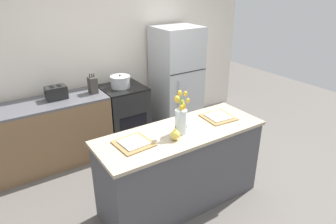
{
  "coord_description": "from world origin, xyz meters",
  "views": [
    {
      "loc": [
        -1.61,
        -2.2,
        2.33
      ],
      "look_at": [
        0.0,
        0.25,
        1.02
      ],
      "focal_mm": 32.0,
      "sensor_mm": 36.0,
      "label": 1
    }
  ],
  "objects_px": {
    "plate_setting_left": "(134,143)",
    "toaster": "(56,93)",
    "pear_figurine": "(175,134)",
    "refrigerator": "(176,79)",
    "stove_range": "(125,115)",
    "cooking_pot": "(120,82)",
    "flower_vase": "(181,117)",
    "plate_setting_right": "(218,117)",
    "knife_block": "(93,85)"
  },
  "relations": [
    {
      "from": "plate_setting_left",
      "to": "knife_block",
      "type": "xyz_separation_m",
      "value": [
        0.19,
        1.57,
        0.09
      ]
    },
    {
      "from": "stove_range",
      "to": "pear_figurine",
      "type": "bearing_deg",
      "value": -98.55
    },
    {
      "from": "stove_range",
      "to": "knife_block",
      "type": "xyz_separation_m",
      "value": [
        -0.44,
        -0.0,
        0.56
      ]
    },
    {
      "from": "plate_setting_right",
      "to": "toaster",
      "type": "xyz_separation_m",
      "value": [
        -1.35,
        1.61,
        0.07
      ]
    },
    {
      "from": "plate_setting_right",
      "to": "knife_block",
      "type": "relative_size",
      "value": 1.29
    },
    {
      "from": "toaster",
      "to": "cooking_pot",
      "type": "xyz_separation_m",
      "value": [
        0.89,
        -0.04,
        -0.0
      ]
    },
    {
      "from": "toaster",
      "to": "pear_figurine",
      "type": "bearing_deg",
      "value": -69.37
    },
    {
      "from": "refrigerator",
      "to": "knife_block",
      "type": "xyz_separation_m",
      "value": [
        -1.39,
        -0.0,
        0.17
      ]
    },
    {
      "from": "plate_setting_left",
      "to": "toaster",
      "type": "height_order",
      "value": "toaster"
    },
    {
      "from": "plate_setting_left",
      "to": "cooking_pot",
      "type": "bearing_deg",
      "value": 69.03
    },
    {
      "from": "plate_setting_right",
      "to": "knife_block",
      "type": "xyz_separation_m",
      "value": [
        -0.87,
        1.57,
        0.09
      ]
    },
    {
      "from": "plate_setting_left",
      "to": "plate_setting_right",
      "type": "relative_size",
      "value": 1.0
    },
    {
      "from": "pear_figurine",
      "to": "stove_range",
      "type": "bearing_deg",
      "value": 81.45
    },
    {
      "from": "plate_setting_right",
      "to": "knife_block",
      "type": "height_order",
      "value": "knife_block"
    },
    {
      "from": "refrigerator",
      "to": "flower_vase",
      "type": "xyz_separation_m",
      "value": [
        -1.08,
        -1.62,
        0.23
      ]
    },
    {
      "from": "pear_figurine",
      "to": "plate_setting_left",
      "type": "distance_m",
      "value": 0.41
    },
    {
      "from": "cooking_pot",
      "to": "toaster",
      "type": "bearing_deg",
      "value": 177.3
    },
    {
      "from": "refrigerator",
      "to": "toaster",
      "type": "bearing_deg",
      "value": 178.63
    },
    {
      "from": "cooking_pot",
      "to": "knife_block",
      "type": "height_order",
      "value": "knife_block"
    },
    {
      "from": "flower_vase",
      "to": "cooking_pot",
      "type": "distance_m",
      "value": 1.63
    },
    {
      "from": "plate_setting_left",
      "to": "toaster",
      "type": "bearing_deg",
      "value": 100.12
    },
    {
      "from": "flower_vase",
      "to": "plate_setting_right",
      "type": "relative_size",
      "value": 1.27
    },
    {
      "from": "cooking_pot",
      "to": "knife_block",
      "type": "xyz_separation_m",
      "value": [
        -0.41,
        -0.0,
        0.03
      ]
    },
    {
      "from": "stove_range",
      "to": "plate_setting_right",
      "type": "distance_m",
      "value": 1.69
    },
    {
      "from": "flower_vase",
      "to": "pear_figurine",
      "type": "relative_size",
      "value": 3.03
    },
    {
      "from": "plate_setting_left",
      "to": "knife_block",
      "type": "bearing_deg",
      "value": 83.02
    },
    {
      "from": "stove_range",
      "to": "cooking_pot",
      "type": "relative_size",
      "value": 3.14
    },
    {
      "from": "refrigerator",
      "to": "flower_vase",
      "type": "height_order",
      "value": "refrigerator"
    },
    {
      "from": "stove_range",
      "to": "toaster",
      "type": "xyz_separation_m",
      "value": [
        -0.92,
        0.05,
        0.53
      ]
    },
    {
      "from": "refrigerator",
      "to": "flower_vase",
      "type": "bearing_deg",
      "value": -123.57
    },
    {
      "from": "plate_setting_right",
      "to": "toaster",
      "type": "bearing_deg",
      "value": 129.98
    },
    {
      "from": "pear_figurine",
      "to": "refrigerator",
      "type": "bearing_deg",
      "value": 54.85
    },
    {
      "from": "toaster",
      "to": "cooking_pot",
      "type": "distance_m",
      "value": 0.89
    },
    {
      "from": "flower_vase",
      "to": "toaster",
      "type": "height_order",
      "value": "flower_vase"
    },
    {
      "from": "refrigerator",
      "to": "cooking_pot",
      "type": "distance_m",
      "value": 0.99
    },
    {
      "from": "cooking_pot",
      "to": "plate_setting_right",
      "type": "bearing_deg",
      "value": -73.58
    },
    {
      "from": "plate_setting_left",
      "to": "toaster",
      "type": "xyz_separation_m",
      "value": [
        -0.29,
        1.61,
        0.07
      ]
    },
    {
      "from": "toaster",
      "to": "knife_block",
      "type": "distance_m",
      "value": 0.48
    },
    {
      "from": "cooking_pot",
      "to": "knife_block",
      "type": "bearing_deg",
      "value": -179.43
    },
    {
      "from": "stove_range",
      "to": "cooking_pot",
      "type": "bearing_deg",
      "value": 173.76
    },
    {
      "from": "flower_vase",
      "to": "knife_block",
      "type": "bearing_deg",
      "value": 100.9
    },
    {
      "from": "pear_figurine",
      "to": "cooking_pot",
      "type": "bearing_deg",
      "value": 82.46
    },
    {
      "from": "plate_setting_right",
      "to": "toaster",
      "type": "distance_m",
      "value": 2.11
    },
    {
      "from": "stove_range",
      "to": "flower_vase",
      "type": "height_order",
      "value": "flower_vase"
    },
    {
      "from": "plate_setting_left",
      "to": "plate_setting_right",
      "type": "height_order",
      "value": "same"
    },
    {
      "from": "stove_range",
      "to": "plate_setting_right",
      "type": "height_order",
      "value": "plate_setting_right"
    },
    {
      "from": "flower_vase",
      "to": "plate_setting_right",
      "type": "height_order",
      "value": "flower_vase"
    },
    {
      "from": "refrigerator",
      "to": "plate_setting_left",
      "type": "xyz_separation_m",
      "value": [
        -1.58,
        -1.57,
        0.07
      ]
    },
    {
      "from": "pear_figurine",
      "to": "cooking_pot",
      "type": "xyz_separation_m",
      "value": [
        0.23,
        1.72,
        0.02
      ]
    },
    {
      "from": "stove_range",
      "to": "flower_vase",
      "type": "bearing_deg",
      "value": -94.51
    }
  ]
}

